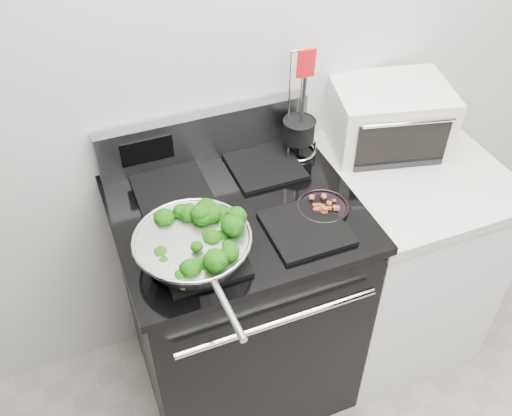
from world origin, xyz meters
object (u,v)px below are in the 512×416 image
utensil_holder (299,136)px  toaster_oven (389,117)px  gas_range (238,299)px  skillet (193,246)px  bacon_plate (323,205)px

utensil_holder → toaster_oven: utensil_holder is taller
gas_range → utensil_holder: 0.65m
gas_range → skillet: 0.57m
gas_range → toaster_oven: (0.66, 0.17, 0.55)m
gas_range → bacon_plate: size_ratio=6.68×
gas_range → skillet: gas_range is taller
gas_range → utensil_holder: utensil_holder is taller
gas_range → toaster_oven: 0.88m
bacon_plate → toaster_oven: 0.49m
gas_range → toaster_oven: bearing=14.4°
bacon_plate → utensil_holder: size_ratio=0.41×
bacon_plate → toaster_oven: toaster_oven is taller
bacon_plate → utensil_holder: bearing=80.0°
skillet → utensil_holder: size_ratio=1.34×
bacon_plate → gas_range: bearing=158.1°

